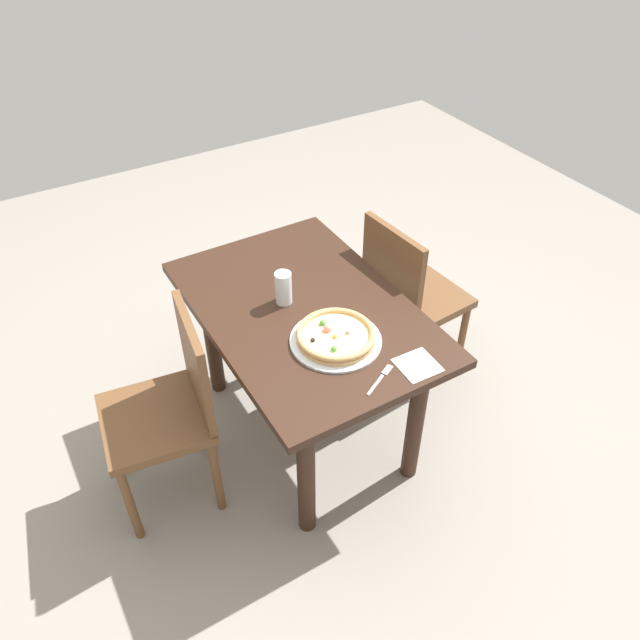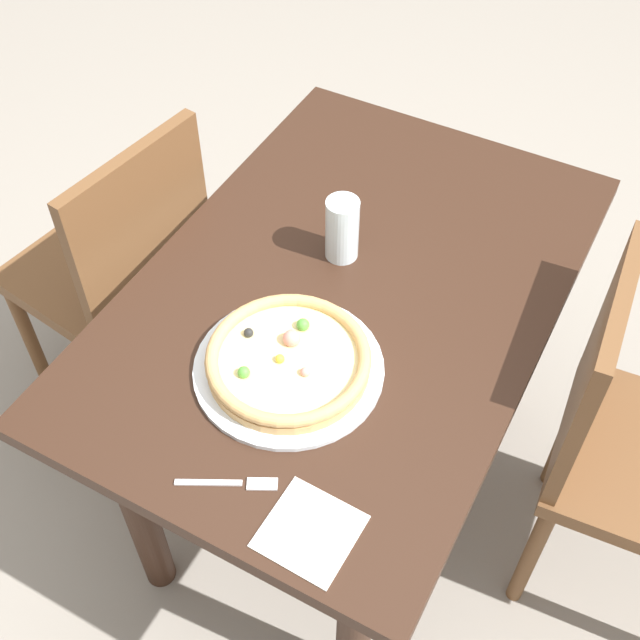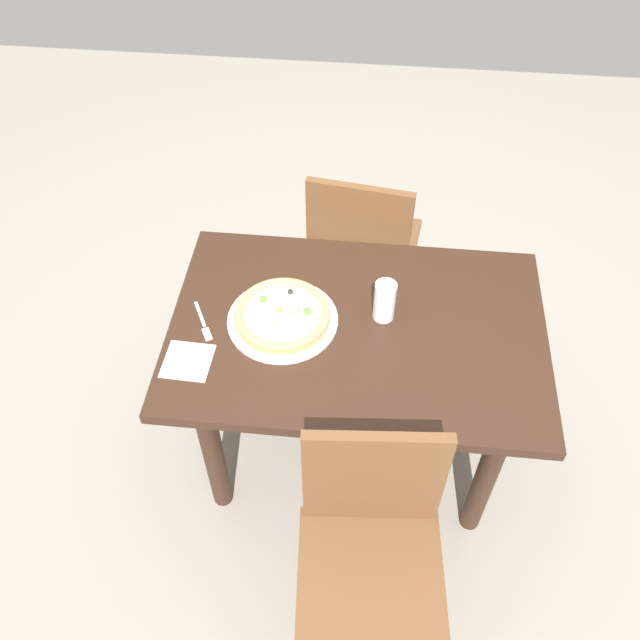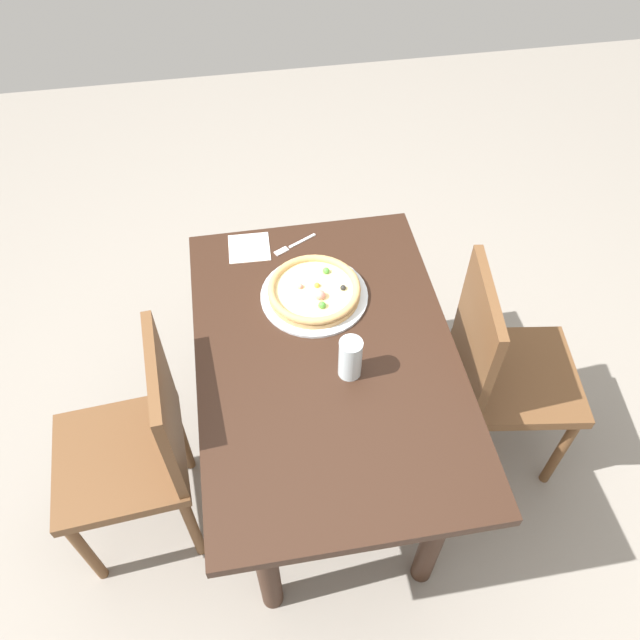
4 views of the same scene
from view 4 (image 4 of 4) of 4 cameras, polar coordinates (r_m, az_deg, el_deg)
ground_plane at (r=2.49m, az=0.48°, el=-13.12°), size 6.00×6.00×0.00m
dining_table at (r=1.97m, az=0.59°, el=-5.24°), size 1.16×0.78×0.72m
chair_near at (r=2.21m, az=16.16°, el=-4.27°), size 0.45×0.45×0.89m
chair_far at (r=2.04m, az=-16.20°, el=-11.06°), size 0.43×0.43×0.89m
plate at (r=2.01m, az=-0.58°, el=2.24°), size 0.35×0.35×0.01m
pizza at (r=1.99m, az=-0.57°, el=2.73°), size 0.30×0.30×0.05m
fork at (r=2.18m, az=-2.61°, el=6.74°), size 0.09×0.15×0.00m
drinking_glass at (r=1.77m, az=2.77°, el=-3.48°), size 0.07×0.07×0.14m
napkin at (r=2.18m, az=-6.46°, el=6.54°), size 0.14×0.14×0.00m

